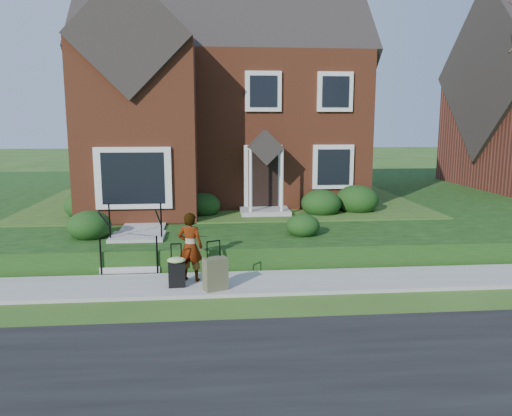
{
  "coord_description": "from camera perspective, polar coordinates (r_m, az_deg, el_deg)",
  "views": [
    {
      "loc": [
        -0.56,
        -10.71,
        3.61
      ],
      "look_at": [
        0.6,
        2.0,
        1.41
      ],
      "focal_mm": 35.0,
      "sensor_mm": 36.0,
      "label": 1
    }
  ],
  "objects": [
    {
      "name": "terrace",
      "position": [
        22.33,
        6.63,
        1.22
      ],
      "size": [
        44.0,
        20.0,
        0.6
      ],
      "primitive_type": "cube",
      "color": "#13350E",
      "rests_on": "ground"
    },
    {
      "name": "sidewalk",
      "position": [
        11.3,
        -2.14,
        -8.62
      ],
      "size": [
        60.0,
        1.6,
        0.08
      ],
      "primitive_type": "cube",
      "color": "#9E9B93",
      "rests_on": "ground"
    },
    {
      "name": "ground",
      "position": [
        11.32,
        -2.14,
        -8.81
      ],
      "size": [
        120.0,
        120.0,
        0.0
      ],
      "primitive_type": "plane",
      "color": "#2D5119",
      "rests_on": "ground"
    },
    {
      "name": "street",
      "position": [
        6.78,
        0.33,
        -22.36
      ],
      "size": [
        60.0,
        6.0,
        0.01
      ],
      "primitive_type": "cube",
      "color": "black",
      "rests_on": "ground"
    },
    {
      "name": "suitcase_black",
      "position": [
        10.98,
        -9.06,
        -7.05
      ],
      "size": [
        0.42,
        0.35,
        0.96
      ],
      "rotation": [
        0.0,
        0.0,
        0.07
      ],
      "color": "black",
      "rests_on": "sidewalk"
    },
    {
      "name": "woman",
      "position": [
        11.28,
        -7.52,
        -4.41
      ],
      "size": [
        0.65,
        0.52,
        1.56
      ],
      "primitive_type": "imported",
      "rotation": [
        0.0,
        0.0,
        2.86
      ],
      "color": "#999999",
      "rests_on": "sidewalk"
    },
    {
      "name": "main_house",
      "position": [
        20.39,
        -4.34,
        14.43
      ],
      "size": [
        10.4,
        10.2,
        9.4
      ],
      "color": "brown",
      "rests_on": "terrace"
    },
    {
      "name": "suitcase_olive",
      "position": [
        10.7,
        -4.67,
        -7.49
      ],
      "size": [
        0.56,
        0.44,
        1.06
      ],
      "rotation": [
        0.0,
        0.0,
        0.4
      ],
      "color": "brown",
      "rests_on": "sidewalk"
    },
    {
      "name": "front_steps",
      "position": [
        13.09,
        -13.63,
        -4.34
      ],
      "size": [
        1.4,
        2.02,
        1.5
      ],
      "color": "#9E9B93",
      "rests_on": "ground"
    },
    {
      "name": "foundation_shrubs",
      "position": [
        15.8,
        -2.59,
        0.5
      ],
      "size": [
        10.3,
        4.53,
        1.02
      ],
      "color": "#11330F",
      "rests_on": "terrace"
    },
    {
      "name": "walkway",
      "position": [
        16.11,
        -12.04,
        -1.07
      ],
      "size": [
        1.2,
        6.0,
        0.06
      ],
      "primitive_type": "cube",
      "color": "#9E9B93",
      "rests_on": "terrace"
    }
  ]
}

